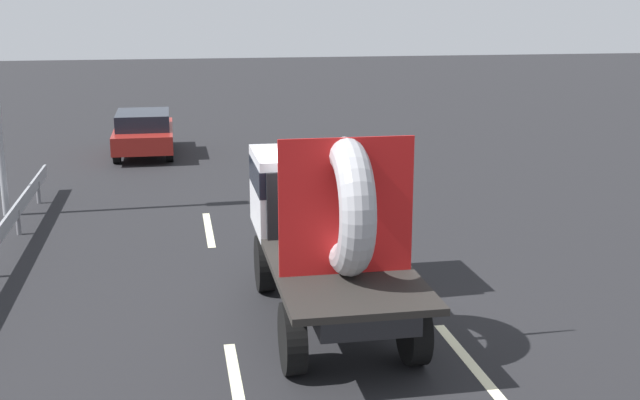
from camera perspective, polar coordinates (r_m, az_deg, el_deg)
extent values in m
plane|color=black|center=(13.69, 1.31, -7.21)|extent=(120.00, 120.00, 0.00)
cylinder|color=black|center=(14.11, -3.93, -4.46)|extent=(0.28, 0.99, 0.99)
cylinder|color=black|center=(14.39, 2.83, -4.08)|extent=(0.28, 0.99, 0.99)
cylinder|color=black|center=(11.07, -1.96, -9.74)|extent=(0.28, 0.99, 0.99)
cylinder|color=black|center=(11.42, 6.61, -9.06)|extent=(0.28, 0.99, 0.99)
cube|color=black|center=(12.48, 0.83, -4.63)|extent=(1.30, 5.19, 0.25)
cube|color=silver|center=(13.88, -0.53, 0.71)|extent=(2.00, 1.77, 1.35)
cube|color=black|center=(13.77, -0.50, 1.87)|extent=(2.02, 1.68, 0.44)
cube|color=black|center=(11.61, 1.68, -5.18)|extent=(2.00, 3.42, 0.10)
cube|color=black|center=(13.00, 0.18, -0.32)|extent=(1.80, 0.08, 1.10)
torus|color=#9E9EA3|center=(11.17, 1.88, -0.47)|extent=(0.50, 1.94, 1.94)
cube|color=red|center=(11.17, 1.88, -0.47)|extent=(1.90, 0.03, 1.94)
cylinder|color=black|center=(28.65, -13.83, 4.25)|extent=(0.23, 0.66, 0.66)
cylinder|color=black|center=(28.60, -10.60, 4.40)|extent=(0.23, 0.66, 0.66)
cylinder|color=black|center=(25.92, -14.16, 3.25)|extent=(0.23, 0.66, 0.66)
cylinder|color=black|center=(25.86, -10.59, 3.41)|extent=(0.23, 0.66, 0.66)
cube|color=maroon|center=(27.20, -12.32, 4.44)|extent=(1.86, 4.35, 0.57)
cube|color=black|center=(27.01, -12.39, 5.55)|extent=(1.68, 2.43, 0.52)
cube|color=gray|center=(17.22, -21.40, -1.83)|extent=(0.06, 11.31, 0.32)
cylinder|color=slate|center=(18.63, -20.54, -1.48)|extent=(0.10, 0.10, 0.55)
cylinder|color=slate|center=(21.34, -19.27, 0.50)|extent=(0.10, 0.10, 0.55)
cube|color=beige|center=(11.08, -5.98, -12.58)|extent=(0.16, 2.40, 0.01)
cube|color=beige|center=(18.07, -7.87, -2.06)|extent=(0.16, 2.78, 0.01)
cube|color=beige|center=(11.77, 10.45, -11.10)|extent=(0.16, 2.60, 0.01)
cube|color=beige|center=(18.62, 2.24, -1.46)|extent=(0.16, 2.82, 0.01)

